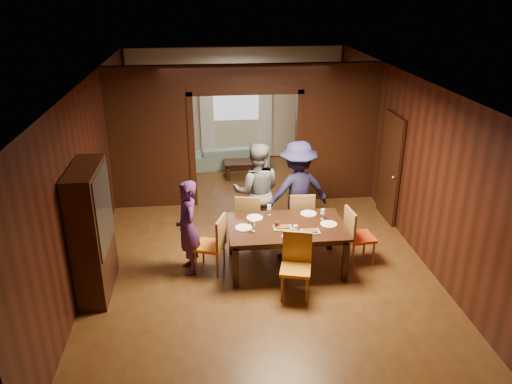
{
  "coord_description": "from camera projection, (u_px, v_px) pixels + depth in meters",
  "views": [
    {
      "loc": [
        -0.84,
        -8.2,
        4.37
      ],
      "look_at": [
        -0.0,
        -0.4,
        1.05
      ],
      "focal_mm": 35.0,
      "sensor_mm": 36.0,
      "label": 1
    }
  ],
  "objects": [
    {
      "name": "serving_bowl",
      "position": [
        288.0,
        219.0,
        8.1
      ],
      "size": [
        0.33,
        0.33,
        0.08
      ],
      "primitive_type": "imported",
      "color": "black",
      "rests_on": "dining_table"
    },
    {
      "name": "chair_left",
      "position": [
        210.0,
        244.0,
        7.99
      ],
      "size": [
        0.56,
        0.56,
        0.97
      ],
      "primitive_type": null,
      "rotation": [
        0.0,
        0.0,
        -1.92
      ],
      "color": "orange",
      "rests_on": "floor"
    },
    {
      "name": "chair_far_l",
      "position": [
        249.0,
        218.0,
        8.87
      ],
      "size": [
        0.53,
        0.53,
        0.97
      ],
      "primitive_type": null,
      "rotation": [
        0.0,
        0.0,
        2.92
      ],
      "color": "#E83E15",
      "rests_on": "floor"
    },
    {
      "name": "plate_near",
      "position": [
        291.0,
        236.0,
        7.64
      ],
      "size": [
        0.27,
        0.27,
        0.01
      ],
      "primitive_type": "cylinder",
      "color": "silver",
      "rests_on": "dining_table"
    },
    {
      "name": "platter_b",
      "position": [
        310.0,
        231.0,
        7.77
      ],
      "size": [
        0.3,
        0.2,
        0.04
      ],
      "primitive_type": "cube",
      "color": "gray",
      "rests_on": "dining_table"
    },
    {
      "name": "plate_far_l",
      "position": [
        255.0,
        218.0,
        8.24
      ],
      "size": [
        0.27,
        0.27,
        0.01
      ],
      "primitive_type": "cylinder",
      "color": "white",
      "rests_on": "dining_table"
    },
    {
      "name": "dining_table",
      "position": [
        286.0,
        246.0,
        8.14
      ],
      "size": [
        1.88,
        1.17,
        0.76
      ],
      "primitive_type": "cube",
      "color": "black",
      "rests_on": "floor"
    },
    {
      "name": "curtain_right",
      "position": [
        265.0,
        112.0,
        12.9
      ],
      "size": [
        0.35,
        0.06,
        2.4
      ],
      "primitive_type": "cube",
      "color": "white",
      "rests_on": "back_wall"
    },
    {
      "name": "wineglass_right",
      "position": [
        323.0,
        214.0,
        8.17
      ],
      "size": [
        0.08,
        0.08,
        0.18
      ],
      "primitive_type": null,
      "color": "silver",
      "rests_on": "dining_table"
    },
    {
      "name": "wineglass_left",
      "position": [
        253.0,
        226.0,
        7.77
      ],
      "size": [
        0.08,
        0.08,
        0.18
      ],
      "primitive_type": null,
      "color": "silver",
      "rests_on": "dining_table"
    },
    {
      "name": "plate_right",
      "position": [
        329.0,
        224.0,
        8.02
      ],
      "size": [
        0.27,
        0.27,
        0.01
      ],
      "primitive_type": "cylinder",
      "color": "white",
      "rests_on": "dining_table"
    },
    {
      "name": "sofa",
      "position": [
        231.0,
        156.0,
        12.69
      ],
      "size": [
        1.97,
        0.94,
        0.55
      ],
      "primitive_type": "imported",
      "rotation": [
        0.0,
        0.0,
        3.25
      ],
      "color": "#87ADB1",
      "rests_on": "floor"
    },
    {
      "name": "person_purple",
      "position": [
        188.0,
        228.0,
        7.87
      ],
      "size": [
        0.49,
        0.64,
        1.56
      ],
      "primitive_type": "imported",
      "rotation": [
        0.0,
        0.0,
        -1.34
      ],
      "color": "#451E57",
      "rests_on": "floor"
    },
    {
      "name": "hutch",
      "position": [
        92.0,
        232.0,
        7.28
      ],
      "size": [
        0.4,
        1.2,
        2.0
      ],
      "primitive_type": "cube",
      "color": "black",
      "rests_on": "floor"
    },
    {
      "name": "person_grey",
      "position": [
        257.0,
        192.0,
        8.9
      ],
      "size": [
        0.94,
        0.77,
        1.81
      ],
      "primitive_type": "imported",
      "rotation": [
        0.0,
        0.0,
        3.04
      ],
      "color": "#59575F",
      "rests_on": "floor"
    },
    {
      "name": "condiment_jar",
      "position": [
        277.0,
        224.0,
        7.91
      ],
      "size": [
        0.08,
        0.08,
        0.11
      ],
      "primitive_type": null,
      "color": "#4B2011",
      "rests_on": "dining_table"
    },
    {
      "name": "floor",
      "position": [
        254.0,
        235.0,
        9.29
      ],
      "size": [
        9.0,
        9.0,
        0.0
      ],
      "primitive_type": "plane",
      "color": "#4F2B16",
      "rests_on": "ground"
    },
    {
      "name": "room_walls",
      "position": [
        244.0,
        130.0,
        10.43
      ],
      "size": [
        5.52,
        9.01,
        2.9
      ],
      "color": "black",
      "rests_on": "floor"
    },
    {
      "name": "chair_far_r",
      "position": [
        300.0,
        216.0,
        8.96
      ],
      "size": [
        0.46,
        0.46,
        0.97
      ],
      "primitive_type": null,
      "rotation": [
        0.0,
        0.0,
        3.1
      ],
      "color": "orange",
      "rests_on": "floor"
    },
    {
      "name": "person_navy",
      "position": [
        297.0,
        191.0,
        8.88
      ],
      "size": [
        1.31,
        0.92,
        1.84
      ],
      "primitive_type": "imported",
      "rotation": [
        0.0,
        0.0,
        3.36
      ],
      "color": "#181638",
      "rests_on": "floor"
    },
    {
      "name": "wineglass_far",
      "position": [
        269.0,
        210.0,
        8.32
      ],
      "size": [
        0.08,
        0.08,
        0.18
      ],
      "primitive_type": null,
      "color": "silver",
      "rests_on": "dining_table"
    },
    {
      "name": "platter_a",
      "position": [
        283.0,
        227.0,
        7.89
      ],
      "size": [
        0.3,
        0.2,
        0.04
      ],
      "primitive_type": "cube",
      "color": "gray",
      "rests_on": "dining_table"
    },
    {
      "name": "curtain_left",
      "position": [
        207.0,
        113.0,
        12.76
      ],
      "size": [
        0.35,
        0.06,
        2.4
      ],
      "primitive_type": "cube",
      "color": "white",
      "rests_on": "back_wall"
    },
    {
      "name": "plate_left",
      "position": [
        244.0,
        228.0,
        7.9
      ],
      "size": [
        0.27,
        0.27,
        0.01
      ],
      "primitive_type": "cylinder",
      "color": "silver",
      "rests_on": "dining_table"
    },
    {
      "name": "tumbler",
      "position": [
        295.0,
        230.0,
        7.71
      ],
      "size": [
        0.07,
        0.07,
        0.14
      ],
      "primitive_type": "cylinder",
      "color": "silver",
      "rests_on": "dining_table"
    },
    {
      "name": "coffee_table",
      "position": [
        241.0,
        169.0,
        11.99
      ],
      "size": [
        0.8,
        0.5,
        0.4
      ],
      "primitive_type": "cube",
      "color": "black",
      "rests_on": "floor"
    },
    {
      "name": "window_far",
      "position": [
        236.0,
        95.0,
        12.69
      ],
      "size": [
        1.2,
        0.03,
        1.3
      ],
      "primitive_type": "cube",
      "color": "silver",
      "rests_on": "back_wall"
    },
    {
      "name": "plate_far_r",
      "position": [
        308.0,
        213.0,
        8.39
      ],
      "size": [
        0.27,
        0.27,
        0.01
      ],
      "primitive_type": "cylinder",
      "color": "white",
      "rests_on": "dining_table"
    },
    {
      "name": "ceiling",
      "position": [
        253.0,
        79.0,
        8.16
      ],
      "size": [
        5.5,
        9.0,
        0.02
      ],
      "primitive_type": "cube",
      "color": "silver",
      "rests_on": "room_walls"
    },
    {
      "name": "chair_right",
      "position": [
        360.0,
        235.0,
        8.26
      ],
      "size": [
        0.49,
        0.49,
        0.97
      ],
      "primitive_type": null,
      "rotation": [
        0.0,
        0.0,
        1.68
      ],
      "color": "red",
      "rests_on": "floor"
    },
    {
      "name": "chair_near",
      "position": [
        296.0,
        267.0,
        7.34
      ],
      "size": [
        0.54,
        0.54,
        0.97
      ],
      "primitive_type": null,
      "rotation": [
        0.0,
        0.0,
        -0.25
      ],
      "color": "orange",
      "rests_on": "floor"
    },
    {
      "name": "door_right",
      "position": [
        390.0,
        168.0,
        9.6
      ],
      "size": [
        0.06,
        0.9,
        2.1
      ],
      "primitive_type": "cube",
      "color": "black",
      "rests_on": "floor"
    }
  ]
}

